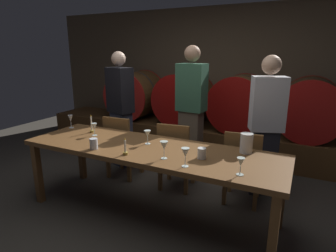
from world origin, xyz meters
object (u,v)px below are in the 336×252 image
(wine_barrel_far_right, at_px, (310,109))
(wine_glass_center_left, at_px, (148,134))
(chair_center, at_px, (176,153))
(wine_barrel_center_right, at_px, (240,103))
(guest_left, at_px, (121,109))
(chair_left, at_px, (121,144))
(chair_right, at_px, (243,164))
(guest_right, at_px, (266,126))
(cup_right, at_px, (202,153))
(wine_barrel_far_left, at_px, (135,95))
(dining_table, at_px, (149,153))
(wine_glass_center_right, at_px, (164,146))
(wine_glass_right, at_px, (185,153))
(candle_left, at_px, (92,127))
(wine_glass_far_left, at_px, (71,119))
(wine_glass_left, at_px, (94,127))
(guest_center, at_px, (191,111))
(pitcher, at_px, (246,143))
(cup_left, at_px, (94,144))
(candle_right, at_px, (125,150))
(wine_glass_far_right, at_px, (241,163))

(wine_barrel_far_right, bearing_deg, wine_glass_center_left, -125.80)
(wine_barrel_far_right, bearing_deg, chair_center, -132.72)
(wine_barrel_center_right, xyz_separation_m, guest_left, (-1.50, -1.20, -0.02))
(chair_left, bearing_deg, chair_right, 178.56)
(guest_right, relative_size, cup_right, 16.75)
(wine_barrel_far_left, height_order, dining_table, wine_barrel_far_left)
(guest_left, height_order, wine_glass_center_right, guest_left)
(dining_table, distance_m, wine_glass_right, 0.63)
(chair_right, relative_size, candle_left, 3.94)
(wine_barrel_far_right, relative_size, wine_glass_center_right, 5.45)
(wine_glass_far_left, bearing_deg, wine_glass_left, -15.05)
(candle_left, height_order, wine_glass_far_left, candle_left)
(wine_glass_center_right, bearing_deg, wine_barrel_far_right, 64.00)
(guest_right, relative_size, wine_glass_center_left, 11.24)
(wine_glass_center_left, bearing_deg, guest_right, 41.49)
(wine_barrel_far_left, bearing_deg, guest_center, -33.15)
(wine_glass_center_right, bearing_deg, chair_left, 142.28)
(chair_left, relative_size, guest_left, 0.51)
(guest_right, relative_size, wine_glass_left, 11.35)
(wine_barrel_center_right, height_order, chair_center, wine_barrel_center_right)
(dining_table, bearing_deg, chair_left, 142.09)
(chair_left, bearing_deg, guest_right, -169.33)
(candle_left, relative_size, pitcher, 1.15)
(chair_right, bearing_deg, chair_center, -3.42)
(wine_glass_center_right, height_order, cup_left, wine_glass_center_right)
(candle_right, relative_size, wine_glass_center_left, 1.14)
(wine_barrel_far_left, relative_size, wine_barrel_far_right, 1.00)
(wine_glass_right, bearing_deg, guest_center, 109.99)
(chair_right, xyz_separation_m, wine_glass_right, (-0.31, -0.94, 0.40))
(chair_center, bearing_deg, candle_left, 20.17)
(wine_barrel_far_left, bearing_deg, cup_left, -65.99)
(wine_glass_center_right, bearing_deg, guest_left, 137.99)
(wine_glass_center_left, bearing_deg, dining_table, -51.20)
(chair_left, relative_size, wine_glass_far_right, 6.06)
(pitcher, xyz_separation_m, wine_glass_center_right, (-0.64, -0.49, 0.02))
(chair_center, xyz_separation_m, chair_right, (0.83, 0.01, 0.00))
(candle_left, bearing_deg, guest_right, 24.35)
(pitcher, height_order, wine_glass_left, pitcher)
(wine_glass_center_right, xyz_separation_m, wine_glass_right, (0.25, -0.08, 0.00))
(guest_left, bearing_deg, candle_left, 118.64)
(chair_center, distance_m, wine_glass_right, 1.14)
(wine_glass_far_left, height_order, cup_right, wine_glass_far_left)
(dining_table, height_order, guest_left, guest_left)
(chair_left, xyz_separation_m, wine_glass_far_right, (1.80, -0.89, 0.38))
(guest_center, relative_size, wine_glass_far_left, 10.71)
(guest_center, xyz_separation_m, wine_glass_right, (0.54, -1.47, -0.04))
(pitcher, height_order, wine_glass_center_left, pitcher)
(cup_right, bearing_deg, wine_glass_far_left, 171.82)
(wine_barrel_center_right, xyz_separation_m, pitcher, (0.49, -1.93, -0.04))
(chair_right, distance_m, wine_glass_right, 1.07)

